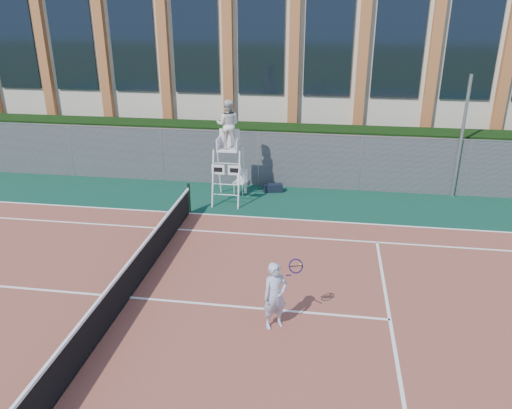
# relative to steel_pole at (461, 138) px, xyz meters

# --- Properties ---
(ground) EXTENTS (120.00, 120.00, 0.00)m
(ground) POSITION_rel_steel_pole_xyz_m (-9.58, -8.70, -2.30)
(ground) COLOR #233814
(apron) EXTENTS (36.00, 20.00, 0.01)m
(apron) POSITION_rel_steel_pole_xyz_m (-9.58, -7.70, -2.29)
(apron) COLOR #0D3B29
(apron) RESTS_ON ground
(tennis_court) EXTENTS (23.77, 10.97, 0.02)m
(tennis_court) POSITION_rel_steel_pole_xyz_m (-9.58, -8.70, -2.28)
(tennis_court) COLOR brown
(tennis_court) RESTS_ON apron
(tennis_net) EXTENTS (0.10, 11.30, 1.10)m
(tennis_net) POSITION_rel_steel_pole_xyz_m (-9.58, -8.70, -1.76)
(tennis_net) COLOR black
(tennis_net) RESTS_ON ground
(fence) EXTENTS (40.00, 0.06, 2.20)m
(fence) POSITION_rel_steel_pole_xyz_m (-9.58, 0.10, -1.20)
(fence) COLOR #595E60
(fence) RESTS_ON ground
(hedge) EXTENTS (40.00, 1.40, 2.20)m
(hedge) POSITION_rel_steel_pole_xyz_m (-9.58, 1.30, -1.20)
(hedge) COLOR black
(hedge) RESTS_ON ground
(building) EXTENTS (45.00, 10.60, 8.22)m
(building) POSITION_rel_steel_pole_xyz_m (-9.58, 9.25, 1.85)
(building) COLOR beige
(building) RESTS_ON ground
(steel_pole) EXTENTS (0.12, 0.12, 4.60)m
(steel_pole) POSITION_rel_steel_pole_xyz_m (0.00, 0.00, 0.00)
(steel_pole) COLOR #9EA0A5
(steel_pole) RESTS_ON ground
(umpire_chair) EXTENTS (1.06, 1.64, 3.81)m
(umpire_chair) POSITION_rel_steel_pole_xyz_m (-8.43, -1.65, 0.49)
(umpire_chair) COLOR white
(umpire_chair) RESTS_ON ground
(plastic_chair) EXTENTS (0.55, 0.55, 0.96)m
(plastic_chair) POSITION_rel_steel_pole_xyz_m (-8.11, -0.85, -1.72)
(plastic_chair) COLOR silver
(plastic_chair) RESTS_ON apron
(sports_bag_near) EXTENTS (0.79, 0.45, 0.32)m
(sports_bag_near) POSITION_rel_steel_pole_xyz_m (-6.90, -0.57, -2.13)
(sports_bag_near) COLOR black
(sports_bag_near) RESTS_ON apron
(sports_bag_far) EXTENTS (0.56, 0.29, 0.22)m
(sports_bag_far) POSITION_rel_steel_pole_xyz_m (-7.03, -0.43, -2.18)
(sports_bag_far) COLOR black
(sports_bag_far) RESTS_ON apron
(tennis_player) EXTENTS (0.97, 0.75, 1.63)m
(tennis_player) POSITION_rel_steel_pole_xyz_m (-5.82, -9.33, -1.46)
(tennis_player) COLOR #AFB8D2
(tennis_player) RESTS_ON tennis_court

